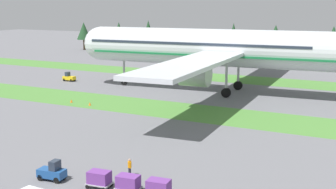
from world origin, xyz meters
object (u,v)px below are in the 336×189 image
object	(u,v)px
pushback_tractor	(69,77)
taxiway_marker_0	(71,101)
airliner	(220,48)
cargo_dolly_third	(159,187)
taxiway_marker_1	(90,104)
ground_crew_marshaller	(130,167)
baggage_tug	(52,172)
cargo_dolly_second	(128,182)
cargo_dolly_lead	(99,178)

from	to	relation	value
pushback_tractor	taxiway_marker_0	bearing A→B (deg)	35.72
airliner	cargo_dolly_third	distance (m)	50.32
pushback_tractor	taxiway_marker_1	world-z (taller)	pushback_tractor
ground_crew_marshaller	taxiway_marker_0	size ratio (longest dim) A/B	3.44
baggage_tug	airliner	bearing A→B (deg)	-3.18
airliner	cargo_dolly_second	world-z (taller)	airliner
baggage_tug	taxiway_marker_1	world-z (taller)	baggage_tug
baggage_tug	cargo_dolly_third	bearing A→B (deg)	-90.00
pushback_tractor	airliner	bearing A→B (deg)	90.00
cargo_dolly_second	cargo_dolly_third	size ratio (longest dim) A/B	1.00
airliner	cargo_dolly_lead	bearing A→B (deg)	-175.66
cargo_dolly_second	cargo_dolly_third	world-z (taller)	same
cargo_dolly_second	taxiway_marker_0	world-z (taller)	cargo_dolly_second
cargo_dolly_second	pushback_tractor	bearing A→B (deg)	37.72
cargo_dolly_second	baggage_tug	bearing A→B (deg)	90.00
taxiway_marker_0	cargo_dolly_lead	bearing A→B (deg)	-47.21
ground_crew_marshaller	taxiway_marker_0	distance (m)	36.71
airliner	cargo_dolly_second	bearing A→B (deg)	-172.30
baggage_tug	ground_crew_marshaller	world-z (taller)	baggage_tug
baggage_tug	cargo_dolly_third	distance (m)	10.83
cargo_dolly_second	ground_crew_marshaller	xyz separation A→B (m)	(-2.03, 3.46, 0.03)
taxiway_marker_0	ground_crew_marshaller	bearing A→B (deg)	-42.22
cargo_dolly_lead	pushback_tractor	size ratio (longest dim) A/B	0.87
airliner	baggage_tug	bearing A→B (deg)	178.48
pushback_tractor	taxiway_marker_0	world-z (taller)	pushback_tractor
pushback_tractor	ground_crew_marshaller	world-z (taller)	pushback_tractor
taxiway_marker_1	ground_crew_marshaller	bearing A→B (deg)	-46.47
ground_crew_marshaller	airliner	bearing A→B (deg)	138.24
taxiway_marker_0	taxiway_marker_1	bearing A→B (deg)	-6.38
airliner	taxiway_marker_0	distance (m)	28.60
airliner	cargo_dolly_second	size ratio (longest dim) A/B	30.40
cargo_dolly_third	pushback_tractor	size ratio (longest dim) A/B	0.87
taxiway_marker_1	pushback_tractor	bearing A→B (deg)	136.75
cargo_dolly_lead	taxiway_marker_0	bearing A→B (deg)	36.48
cargo_dolly_third	baggage_tug	bearing A→B (deg)	90.00
ground_crew_marshaller	taxiway_marker_1	distance (m)	33.38
airliner	taxiway_marker_0	world-z (taller)	airliner
airliner	ground_crew_marshaller	bearing A→B (deg)	-173.86
pushback_tractor	taxiway_marker_1	bearing A→B (deg)	42.10
cargo_dolly_lead	taxiway_marker_0	distance (m)	38.77
cargo_dolly_lead	cargo_dolly_third	bearing A→B (deg)	-90.00
cargo_dolly_lead	cargo_dolly_second	size ratio (longest dim) A/B	1.00
airliner	cargo_dolly_lead	world-z (taller)	airliner
ground_crew_marshaller	taxiway_marker_1	bearing A→B (deg)	170.98
taxiway_marker_0	airliner	bearing A→B (deg)	47.14
cargo_dolly_second	pushback_tractor	world-z (taller)	pushback_tractor
cargo_dolly_third	ground_crew_marshaller	size ratio (longest dim) A/B	1.35
ground_crew_marshaller	cargo_dolly_third	bearing A→B (deg)	4.88
taxiway_marker_0	taxiway_marker_1	distance (m)	4.22
airliner	taxiway_marker_1	world-z (taller)	airliner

